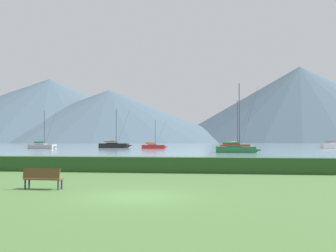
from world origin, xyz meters
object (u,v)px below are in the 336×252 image
at_px(sailboat_slip_9, 154,146).
at_px(park_bench_near_path, 43,177).
at_px(sailboat_slip_7, 114,145).
at_px(sailboat_slip_12, 237,149).
at_px(sailboat_slip_1, 236,146).
at_px(sailboat_slip_0, 43,146).

xyz_separation_m(sailboat_slip_9, park_bench_near_path, (8.29, -79.18, -0.02)).
xyz_separation_m(sailboat_slip_7, park_bench_near_path, (20.32, -85.45, -0.21)).
bearing_deg(sailboat_slip_12, sailboat_slip_1, 92.16).
bearing_deg(sailboat_slip_9, sailboat_slip_1, -11.50).
bearing_deg(sailboat_slip_9, park_bench_near_path, -90.57).
bearing_deg(sailboat_slip_1, sailboat_slip_9, 167.32).
relative_size(sailboat_slip_0, sailboat_slip_1, 0.81).
distance_m(sailboat_slip_0, sailboat_slip_12, 53.09).
distance_m(sailboat_slip_9, park_bench_near_path, 79.61).
distance_m(sailboat_slip_0, sailboat_slip_9, 28.00).
relative_size(sailboat_slip_9, park_bench_near_path, 4.07).
bearing_deg(park_bench_near_path, sailboat_slip_0, 119.30).
distance_m(sailboat_slip_9, sailboat_slip_12, 34.77).
relative_size(sailboat_slip_9, sailboat_slip_12, 0.61).
relative_size(sailboat_slip_0, sailboat_slip_7, 0.91).
relative_size(sailboat_slip_0, sailboat_slip_9, 1.31).
bearing_deg(sailboat_slip_7, sailboat_slip_12, -50.44).
bearing_deg(sailboat_slip_0, sailboat_slip_7, 39.82).
bearing_deg(sailboat_slip_7, park_bench_near_path, -78.85).
bearing_deg(sailboat_slip_1, sailboat_slip_7, 158.36).
xyz_separation_m(sailboat_slip_0, sailboat_slip_7, (15.65, 10.56, 0.10)).
bearing_deg(park_bench_near_path, sailboat_slip_7, 107.02).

